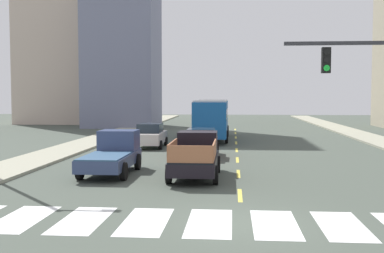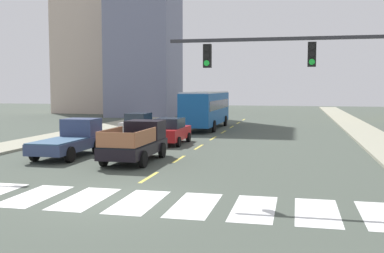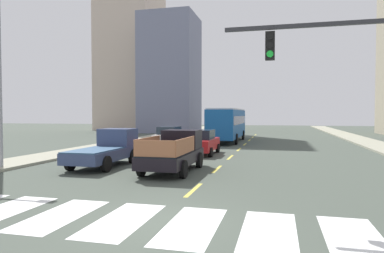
% 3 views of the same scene
% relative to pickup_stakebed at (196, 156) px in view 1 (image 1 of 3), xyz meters
% --- Properties ---
extents(ground_plane, '(160.00, 160.00, 0.00)m').
position_rel_pickup_stakebed_xyz_m(ground_plane, '(1.96, -8.13, -0.94)').
color(ground_plane, '#434C42').
extents(sidewalk_left, '(2.90, 110.00, 0.15)m').
position_rel_pickup_stakebed_xyz_m(sidewalk_left, '(-9.39, 9.87, -0.86)').
color(sidewalk_left, '#999882').
rests_on(sidewalk_left, ground).
extents(crosswalk_stripe_1, '(1.30, 3.26, 0.01)m').
position_rel_pickup_stakebed_xyz_m(crosswalk_stripe_1, '(-4.62, -8.13, -0.93)').
color(crosswalk_stripe_1, white).
rests_on(crosswalk_stripe_1, ground).
extents(crosswalk_stripe_2, '(1.30, 3.26, 0.01)m').
position_rel_pickup_stakebed_xyz_m(crosswalk_stripe_2, '(-2.74, -8.13, -0.93)').
color(crosswalk_stripe_2, white).
rests_on(crosswalk_stripe_2, ground).
extents(crosswalk_stripe_3, '(1.30, 3.26, 0.01)m').
position_rel_pickup_stakebed_xyz_m(crosswalk_stripe_3, '(-0.86, -8.13, -0.93)').
color(crosswalk_stripe_3, white).
rests_on(crosswalk_stripe_3, ground).
extents(crosswalk_stripe_4, '(1.30, 3.26, 0.01)m').
position_rel_pickup_stakebed_xyz_m(crosswalk_stripe_4, '(1.02, -8.13, -0.93)').
color(crosswalk_stripe_4, white).
rests_on(crosswalk_stripe_4, ground).
extents(crosswalk_stripe_5, '(1.30, 3.26, 0.01)m').
position_rel_pickup_stakebed_xyz_m(crosswalk_stripe_5, '(2.90, -8.13, -0.93)').
color(crosswalk_stripe_5, white).
rests_on(crosswalk_stripe_5, ground).
extents(crosswalk_stripe_6, '(1.30, 3.26, 0.01)m').
position_rel_pickup_stakebed_xyz_m(crosswalk_stripe_6, '(4.78, -8.13, -0.93)').
color(crosswalk_stripe_6, white).
rests_on(crosswalk_stripe_6, ground).
extents(lane_dash_0, '(0.16, 2.40, 0.01)m').
position_rel_pickup_stakebed_xyz_m(lane_dash_0, '(1.96, -4.13, -0.93)').
color(lane_dash_0, gold).
rests_on(lane_dash_0, ground).
extents(lane_dash_1, '(0.16, 2.40, 0.01)m').
position_rel_pickup_stakebed_xyz_m(lane_dash_1, '(1.96, 0.87, -0.93)').
color(lane_dash_1, gold).
rests_on(lane_dash_1, ground).
extents(lane_dash_2, '(0.16, 2.40, 0.01)m').
position_rel_pickup_stakebed_xyz_m(lane_dash_2, '(1.96, 5.87, -0.93)').
color(lane_dash_2, gold).
rests_on(lane_dash_2, ground).
extents(lane_dash_3, '(0.16, 2.40, 0.01)m').
position_rel_pickup_stakebed_xyz_m(lane_dash_3, '(1.96, 10.87, -0.93)').
color(lane_dash_3, gold).
rests_on(lane_dash_3, ground).
extents(lane_dash_4, '(0.16, 2.40, 0.01)m').
position_rel_pickup_stakebed_xyz_m(lane_dash_4, '(1.96, 15.87, -0.93)').
color(lane_dash_4, gold).
rests_on(lane_dash_4, ground).
extents(lane_dash_5, '(0.16, 2.40, 0.01)m').
position_rel_pickup_stakebed_xyz_m(lane_dash_5, '(1.96, 20.87, -0.93)').
color(lane_dash_5, gold).
rests_on(lane_dash_5, ground).
extents(lane_dash_6, '(0.16, 2.40, 0.01)m').
position_rel_pickup_stakebed_xyz_m(lane_dash_6, '(1.96, 25.87, -0.93)').
color(lane_dash_6, gold).
rests_on(lane_dash_6, ground).
extents(lane_dash_7, '(0.16, 2.40, 0.01)m').
position_rel_pickup_stakebed_xyz_m(lane_dash_7, '(1.96, 30.87, -0.93)').
color(lane_dash_7, gold).
rests_on(lane_dash_7, ground).
extents(pickup_stakebed, '(2.18, 5.20, 1.96)m').
position_rel_pickup_stakebed_xyz_m(pickup_stakebed, '(0.00, 0.00, 0.00)').
color(pickup_stakebed, black).
rests_on(pickup_stakebed, ground).
extents(pickup_dark, '(2.18, 5.20, 1.96)m').
position_rel_pickup_stakebed_xyz_m(pickup_dark, '(-4.01, 0.67, -0.02)').
color(pickup_dark, navy).
rests_on(pickup_dark, ground).
extents(city_bus, '(2.72, 10.80, 3.32)m').
position_rel_pickup_stakebed_xyz_m(city_bus, '(-0.03, 18.40, 1.02)').
color(city_bus, '#145197').
rests_on(city_bus, ground).
extents(sedan_near_left, '(2.02, 4.40, 1.72)m').
position_rel_pickup_stakebed_xyz_m(sedan_near_left, '(-0.19, 6.94, -0.08)').
color(sedan_near_left, red).
rests_on(sedan_near_left, ground).
extents(sedan_far, '(2.02, 4.40, 1.72)m').
position_rel_pickup_stakebed_xyz_m(sedan_far, '(-4.14, 12.05, -0.08)').
color(sedan_far, silver).
rests_on(sedan_far, ground).
extents(block_mid_right, '(8.07, 8.08, 17.75)m').
position_rel_pickup_stakebed_xyz_m(block_mid_right, '(-11.22, 34.63, 7.94)').
color(block_mid_right, slate).
rests_on(block_mid_right, ground).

